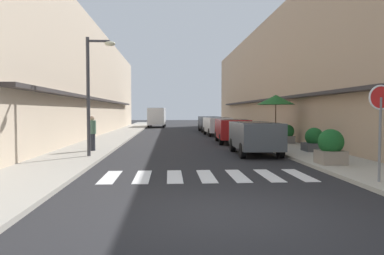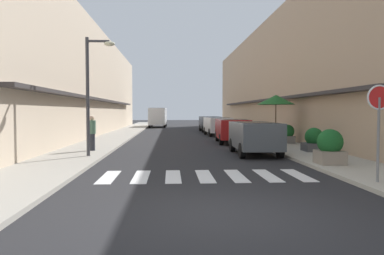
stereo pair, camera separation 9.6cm
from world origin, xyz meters
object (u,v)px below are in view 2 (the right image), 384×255
(street_lamp, at_px, (93,83))
(planter_corner, at_px, (330,147))
(delivery_van, at_px, (158,116))
(parked_car_near, at_px, (255,134))
(planter_midblock, at_px, (314,140))
(parked_car_distant, at_px, (210,122))
(round_street_sign, at_px, (379,108))
(cafe_umbrella, at_px, (276,100))
(parked_car_far, at_px, (218,124))
(parked_car_mid, at_px, (232,128))
(planter_far, at_px, (288,134))
(pedestrian_walking_near, at_px, (92,132))

(street_lamp, distance_m, planter_corner, 9.46)
(delivery_van, height_order, street_lamp, street_lamp)
(delivery_van, xyz_separation_m, street_lamp, (-1.61, -30.14, 1.70))
(parked_car_near, xyz_separation_m, planter_midblock, (2.81, 0.24, -0.31))
(parked_car_distant, height_order, delivery_van, delivery_van)
(round_street_sign, bearing_deg, planter_corner, 86.82)
(parked_car_distant, relative_size, street_lamp, 0.89)
(parked_car_near, distance_m, planter_corner, 4.19)
(cafe_umbrella, distance_m, planter_corner, 8.36)
(parked_car_near, height_order, street_lamp, street_lamp)
(parked_car_distant, xyz_separation_m, planter_corner, (1.77, -22.45, -0.21))
(cafe_umbrella, height_order, planter_corner, cafe_umbrella)
(planter_corner, bearing_deg, parked_car_far, 96.02)
(delivery_van, height_order, planter_corner, delivery_van)
(parked_car_far, relative_size, cafe_umbrella, 1.52)
(street_lamp, relative_size, planter_corner, 3.98)
(parked_car_mid, bearing_deg, parked_car_near, -90.00)
(cafe_umbrella, bearing_deg, parked_car_mid, 142.98)
(planter_midblock, relative_size, planter_far, 1.01)
(parked_car_far, distance_m, planter_corner, 16.84)
(parked_car_distant, height_order, street_lamp, street_lamp)
(parked_car_far, relative_size, planter_midblock, 3.88)
(round_street_sign, bearing_deg, parked_car_far, 94.53)
(planter_corner, relative_size, planter_midblock, 1.12)
(parked_car_near, bearing_deg, planter_midblock, 4.91)
(cafe_umbrella, bearing_deg, planter_far, 12.84)
(parked_car_far, distance_m, parked_car_distant, 5.70)
(parked_car_far, height_order, pedestrian_walking_near, pedestrian_walking_near)
(planter_midblock, bearing_deg, planter_far, 87.95)
(street_lamp, xyz_separation_m, cafe_umbrella, (9.15, 5.31, -0.52))
(parked_car_mid, xyz_separation_m, planter_midblock, (2.81, -5.77, -0.31))
(round_street_sign, relative_size, cafe_umbrella, 0.91)
(delivery_van, bearing_deg, parked_car_near, -79.66)
(round_street_sign, height_order, cafe_umbrella, cafe_umbrella)
(pedestrian_walking_near, bearing_deg, planter_corner, 145.76)
(pedestrian_walking_near, bearing_deg, round_street_sign, 131.72)
(parked_car_distant, bearing_deg, parked_car_near, -90.00)
(delivery_van, bearing_deg, round_street_sign, -79.20)
(street_lamp, relative_size, pedestrian_walking_near, 2.98)
(delivery_van, distance_m, street_lamp, 30.24)
(parked_car_distant, xyz_separation_m, planter_far, (2.97, -14.14, -0.27))
(planter_corner, bearing_deg, round_street_sign, -93.18)
(parked_car_near, xyz_separation_m, cafe_umbrella, (2.22, 4.34, 1.67))
(round_street_sign, bearing_deg, parked_car_near, 102.69)
(parked_car_near, distance_m, planter_midblock, 2.84)
(parked_car_far, bearing_deg, planter_midblock, -77.52)
(planter_midblock, bearing_deg, parked_car_near, -175.09)
(parked_car_mid, bearing_deg, planter_far, -26.85)
(cafe_umbrella, bearing_deg, delivery_van, 106.90)
(cafe_umbrella, height_order, planter_midblock, cafe_umbrella)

